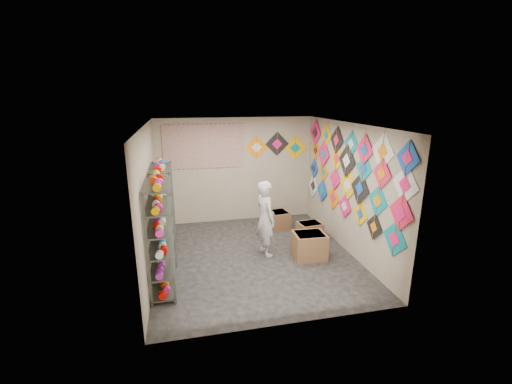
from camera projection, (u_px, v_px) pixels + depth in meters
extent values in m
plane|color=black|center=(254.00, 256.00, 7.12)|extent=(4.50, 4.50, 0.00)
plane|color=tan|center=(236.00, 170.00, 8.87)|extent=(4.00, 0.00, 4.00)
plane|color=tan|center=(290.00, 239.00, 4.64)|extent=(4.00, 0.00, 4.00)
plane|color=tan|center=(149.00, 200.00, 6.33)|extent=(0.00, 4.50, 4.50)
plane|color=tan|center=(347.00, 188.00, 7.18)|extent=(0.00, 4.50, 4.50)
plane|color=slate|center=(254.00, 125.00, 6.39)|extent=(4.50, 4.50, 0.00)
cube|color=#4C5147|center=(161.00, 237.00, 5.69)|extent=(0.40, 1.10, 1.90)
cube|color=#4C5147|center=(164.00, 212.00, 6.91)|extent=(0.40, 1.10, 1.90)
cylinder|color=#F82996|center=(159.00, 244.00, 5.21)|extent=(0.12, 0.10, 0.12)
cylinder|color=#FF5D06|center=(160.00, 239.00, 5.39)|extent=(0.12, 0.10, 0.12)
cylinder|color=#E6A500|center=(160.00, 234.00, 5.57)|extent=(0.12, 0.10, 0.12)
cylinder|color=silver|center=(161.00, 230.00, 5.75)|extent=(0.12, 0.10, 0.12)
cylinder|color=#E40901|center=(161.00, 226.00, 5.93)|extent=(0.12, 0.10, 0.12)
cylinder|color=purple|center=(162.00, 222.00, 6.11)|extent=(0.12, 0.10, 0.12)
cylinder|color=#E7E788|center=(163.00, 216.00, 6.43)|extent=(0.12, 0.10, 0.12)
cylinder|color=#0D8D9C|center=(163.00, 212.00, 6.61)|extent=(0.12, 0.10, 0.12)
cylinder|color=#F82996|center=(163.00, 209.00, 6.79)|extent=(0.12, 0.10, 0.12)
cylinder|color=#FF5D06|center=(164.00, 206.00, 6.97)|extent=(0.12, 0.10, 0.12)
cylinder|color=#E6A500|center=(164.00, 204.00, 7.15)|extent=(0.12, 0.10, 0.12)
cylinder|color=silver|center=(164.00, 201.00, 7.33)|extent=(0.12, 0.10, 0.12)
cube|color=#0B858A|center=(395.00, 239.00, 5.64)|extent=(0.02, 0.65, 0.65)
cube|color=black|center=(374.00, 227.00, 6.20)|extent=(0.02, 0.51, 0.51)
cube|color=#F6B809|center=(360.00, 214.00, 6.68)|extent=(0.02, 0.53, 0.53)
cube|color=#FF1971|center=(345.00, 206.00, 7.28)|extent=(0.02, 0.54, 0.54)
cube|color=orange|center=(333.00, 197.00, 7.84)|extent=(0.02, 0.60, 0.60)
cube|color=#1550B5|center=(322.00, 191.00, 8.41)|extent=(0.03, 0.58, 0.58)
cube|color=white|center=(313.00, 186.00, 8.99)|extent=(0.03, 0.64, 0.64)
cube|color=#F31D4C|center=(401.00, 213.00, 5.41)|extent=(0.01, 0.62, 0.62)
cube|color=#0B858A|center=(378.00, 201.00, 6.06)|extent=(0.04, 0.60, 0.60)
cube|color=black|center=(360.00, 188.00, 6.62)|extent=(0.04, 0.67, 0.67)
cube|color=#F6B809|center=(348.00, 185.00, 7.13)|extent=(0.03, 0.71, 0.71)
cube|color=#FF1971|center=(335.00, 179.00, 7.68)|extent=(0.03, 0.52, 0.52)
cube|color=orange|center=(323.00, 171.00, 8.29)|extent=(0.01, 0.55, 0.55)
cube|color=#1550B5|center=(314.00, 169.00, 8.84)|extent=(0.02, 0.51, 0.51)
cube|color=white|center=(405.00, 185.00, 5.29)|extent=(0.01, 0.66, 0.66)
cube|color=#F31D4C|center=(382.00, 174.00, 5.86)|extent=(0.01, 0.55, 0.55)
cube|color=#0B858A|center=(364.00, 168.00, 6.46)|extent=(0.03, 0.57, 0.57)
cube|color=black|center=(347.00, 161.00, 7.07)|extent=(0.02, 0.72, 0.72)
cube|color=#F6B809|center=(337.00, 158.00, 7.56)|extent=(0.02, 0.62, 0.62)
cube|color=#FF1971|center=(323.00, 154.00, 8.20)|extent=(0.03, 0.67, 0.67)
cube|color=orange|center=(316.00, 150.00, 8.67)|extent=(0.02, 0.50, 0.50)
cube|color=#1550B5|center=(408.00, 158.00, 5.17)|extent=(0.03, 0.56, 0.56)
cube|color=white|center=(383.00, 152.00, 5.82)|extent=(0.03, 0.68, 0.68)
cube|color=#F31D4C|center=(364.00, 150.00, 6.36)|extent=(0.02, 0.59, 0.59)
cube|color=#0B858A|center=(351.00, 144.00, 6.88)|extent=(0.03, 0.57, 0.57)
cube|color=black|center=(337.00, 140.00, 7.46)|extent=(0.02, 0.62, 0.62)
cube|color=#F6B809|center=(326.00, 135.00, 8.01)|extent=(0.01, 0.58, 0.58)
cube|color=#FF1971|center=(315.00, 133.00, 8.61)|extent=(0.01, 0.68, 0.68)
cube|color=orange|center=(257.00, 147.00, 8.81)|extent=(0.61, 0.02, 0.61)
cube|color=black|center=(277.00, 144.00, 8.91)|extent=(0.64, 0.02, 0.64)
cube|color=#F6B809|center=(295.00, 148.00, 9.05)|extent=(0.65, 0.02, 0.65)
cube|color=#7C489D|center=(204.00, 147.00, 8.50)|extent=(2.00, 0.01, 1.10)
imported|color=beige|center=(265.00, 218.00, 7.02)|extent=(0.75, 0.64, 1.59)
cube|color=brown|center=(309.00, 246.00, 6.99)|extent=(0.66, 0.56, 0.53)
cube|color=brown|center=(310.00, 232.00, 7.85)|extent=(0.57, 0.49, 0.43)
cube|color=brown|center=(279.00, 220.00, 8.57)|extent=(0.52, 0.56, 0.43)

